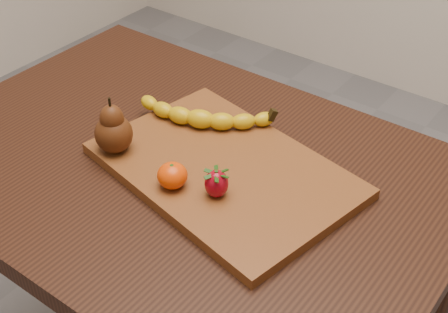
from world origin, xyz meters
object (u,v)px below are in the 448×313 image
Objects in this scene: table at (182,202)px; cutting_board at (224,170)px; mandarin at (172,175)px; pear at (113,125)px.

cutting_board is (0.09, 0.02, 0.11)m from table.
mandarin is at bearing -56.90° from table.
table is at bearing 31.58° from pear.
pear reaches higher than mandarin.
mandarin is at bearing -6.26° from pear.
cutting_board is 4.19× the size of pear.
mandarin is (0.15, -0.02, -0.03)m from pear.
pear is 2.08× the size of mandarin.
mandarin reaches higher than cutting_board.
cutting_board is 0.11m from mandarin.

